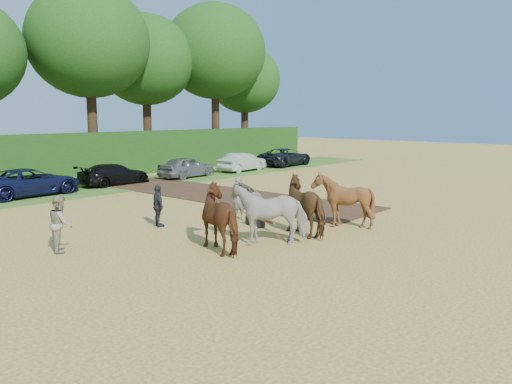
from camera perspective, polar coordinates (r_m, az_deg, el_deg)
name	(u,v)px	position (r m, az deg, el deg)	size (l,w,h in m)	color
ground	(316,217)	(20.67, 6.92, -2.86)	(120.00, 120.00, 0.00)	gold
earth_strip	(221,195)	(26.19, -4.02, -0.30)	(4.50, 17.00, 0.05)	#472D1C
grass_verge	(119,186)	(30.62, -15.38, 0.71)	(50.00, 5.00, 0.03)	#38601E
hedgerow	(78,157)	(34.28, -19.70, 3.84)	(46.00, 1.60, 3.00)	#14380F
spectator_near	(61,224)	(16.39, -21.42, -3.38)	(0.85, 0.66, 1.74)	#BAAE92
spectator_far	(158,206)	(18.97, -11.11, -1.57)	(0.93, 0.39, 1.59)	#21252D
plough_team	(288,208)	(17.04, 3.70, -1.83)	(7.10, 5.11, 2.05)	#5C2717
parked_cars	(137,172)	(31.28, -13.49, 2.22)	(36.68, 3.30, 1.47)	silver
treeline	(21,39)	(36.56, -25.29, 15.55)	(48.70, 10.60, 14.21)	#382616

